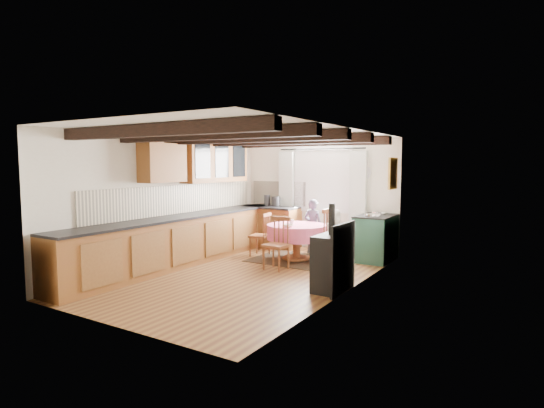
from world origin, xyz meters
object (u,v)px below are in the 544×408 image
Objects in this scene: child_right at (333,236)px; cup at (291,222)px; aga_range at (376,237)px; chair_near at (276,243)px; chair_right at (337,237)px; dining_table at (297,242)px; cast_iron_stove at (331,247)px; child_far at (313,226)px; chair_left at (260,234)px.

child_right reaches higher than cup.
chair_near is at bearing -127.36° from aga_range.
aga_range is 1.67m from cup.
chair_right reaches higher than child_right.
dining_table is at bearing 95.08° from chair_right.
cup is (-0.94, -0.04, 0.22)m from chair_right.
cast_iron_stove is at bearing -47.60° from dining_table.
dining_table is at bearing 132.40° from cast_iron_stove.
cup reaches higher than dining_table.
aga_range is at bearing -174.61° from child_far.
chair_right is at bearing 85.55° from chair_left.
chair_left is 2.31m from aga_range.
chair_left is at bearing 139.36° from chair_near.
dining_table is at bearing 97.17° from child_right.
child_right is at bearing 59.89° from chair_right.
child_right reaches higher than dining_table.
child_far is 11.63× the size of cup.
aga_range is 2.37m from cast_iron_stove.
child_right is (0.73, 0.11, 0.17)m from dining_table.
chair_near reaches higher than dining_table.
aga_range is 0.86× the size of child_far.
chair_left is at bearing -177.15° from cup.
child_right is 0.88m from cup.
cast_iron_stove reaches higher than chair_left.
chair_right reaches higher than cup.
chair_right is 0.81× the size of cast_iron_stove.
dining_table is 0.89× the size of cast_iron_stove.
aga_range is (2.16, 0.83, 0.01)m from chair_left.
child_far is 0.98m from child_right.
cast_iron_stove is 1.25× the size of child_right.
chair_left is (-0.84, -0.03, 0.09)m from dining_table.
dining_table is 0.85m from chair_left.
chair_left is (-0.89, 0.83, -0.03)m from chair_near.
chair_near is at bearing -78.95° from cup.
chair_left is at bearing -158.93° from aga_range.
child_right is at bearing 142.20° from child_far.
cup is (0.72, 0.04, 0.30)m from chair_left.
cast_iron_stove is (1.38, -0.70, 0.18)m from chair_near.
chair_left is at bearing 45.81° from child_far.
chair_left is 0.90× the size of aga_range.
aga_range is at bearing 28.95° from cup.
cast_iron_stove is at bearing -157.78° from chair_right.
child_far is at bearing 125.83° from chair_left.
chair_left is at bearing 145.92° from cast_iron_stove.
child_right is (0.74, -0.64, -0.05)m from child_far.
aga_range is at bearing 31.34° from dining_table.
dining_table is 0.76m from child_right.
child_right is (-0.09, 0.06, -0.00)m from chair_right.
child_right is at bearing 6.71° from cup.
cup is at bearing 84.42° from child_far.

